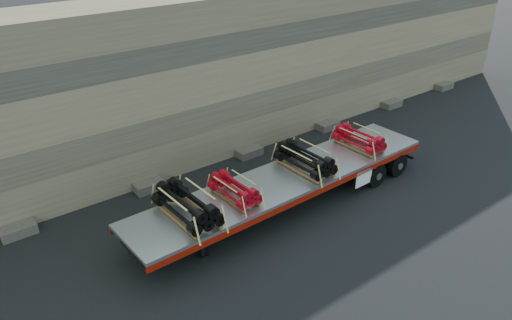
{
  "coord_description": "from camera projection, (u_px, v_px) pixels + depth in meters",
  "views": [
    {
      "loc": [
        -10.09,
        -11.61,
        10.29
      ],
      "look_at": [
        0.12,
        1.72,
        1.58
      ],
      "focal_mm": 35.0,
      "sensor_mm": 36.0,
      "label": 1
    }
  ],
  "objects": [
    {
      "name": "ground",
      "position": [
        282.0,
        216.0,
        18.36
      ],
      "size": [
        120.0,
        120.0,
        0.0
      ],
      "primitive_type": "plane",
      "color": "black",
      "rests_on": "ground"
    },
    {
      "name": "trailer",
      "position": [
        286.0,
        192.0,
        18.66
      ],
      "size": [
        12.9,
        2.78,
        1.28
      ],
      "primitive_type": null,
      "rotation": [
        0.0,
        0.0,
        0.02
      ],
      "color": "#B4B7BC",
      "rests_on": "ground"
    },
    {
      "name": "rock_wall",
      "position": [
        186.0,
        80.0,
        21.33
      ],
      "size": [
        44.0,
        3.0,
        7.0
      ],
      "primitive_type": "cube",
      "color": "#7A6B54",
      "rests_on": "ground"
    },
    {
      "name": "bundle_rear",
      "position": [
        359.0,
        139.0,
        20.41
      ],
      "size": [
        1.07,
        2.07,
        0.72
      ],
      "primitive_type": null,
      "rotation": [
        0.0,
        0.0,
        0.02
      ],
      "color": "#A60816",
      "rests_on": "trailer"
    },
    {
      "name": "bundle_midrear",
      "position": [
        305.0,
        160.0,
        18.68
      ],
      "size": [
        1.21,
        2.33,
        0.82
      ],
      "primitive_type": null,
      "rotation": [
        0.0,
        0.0,
        0.02
      ],
      "color": "black",
      "rests_on": "trailer"
    },
    {
      "name": "bundle_front",
      "position": [
        187.0,
        206.0,
        15.79
      ],
      "size": [
        1.29,
        2.5,
        0.87
      ],
      "primitive_type": null,
      "rotation": [
        0.0,
        0.0,
        0.02
      ],
      "color": "black",
      "rests_on": "trailer"
    },
    {
      "name": "bundle_midfront",
      "position": [
        235.0,
        190.0,
        16.88
      ],
      "size": [
        0.99,
        1.92,
        0.67
      ],
      "primitive_type": null,
      "rotation": [
        0.0,
        0.0,
        0.02
      ],
      "color": "#A60816",
      "rests_on": "trailer"
    }
  ]
}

